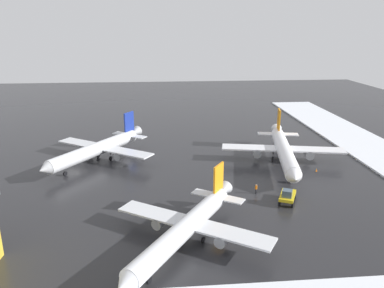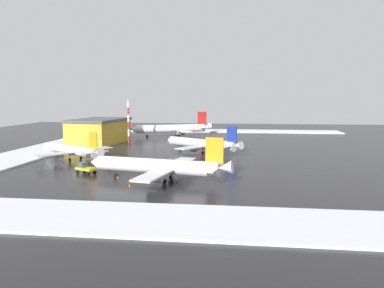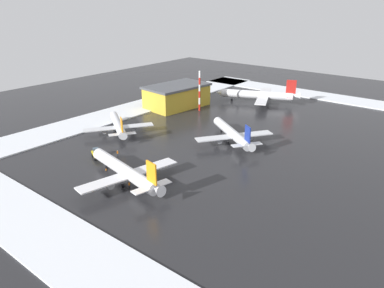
{
  "view_description": "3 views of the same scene",
  "coord_description": "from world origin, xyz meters",
  "px_view_note": "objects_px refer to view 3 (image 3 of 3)",
  "views": [
    {
      "loc": [
        18.52,
        -75.61,
        26.95
      ],
      "look_at": [
        25.18,
        0.55,
        3.06
      ],
      "focal_mm": 35.0,
      "sensor_mm": 36.0,
      "label": 1
    },
    {
      "loc": [
        114.68,
        10.09,
        16.57
      ],
      "look_at": [
        25.47,
        -0.86,
        5.23
      ],
      "focal_mm": 35.0,
      "sensor_mm": 36.0,
      "label": 2
    },
    {
      "loc": [
        95.21,
        56.9,
        40.89
      ],
      "look_at": [
        18.89,
        -4.91,
        2.34
      ],
      "focal_mm": 35.0,
      "sensor_mm": 36.0,
      "label": 3
    }
  ],
  "objects_px": {
    "airplane_far_rear": "(259,95)",
    "airplane_parked_starboard": "(232,133)",
    "antenna_mast": "(200,91)",
    "pushback_tug": "(97,153)",
    "airplane_distant_tail": "(118,125)",
    "ground_crew_beside_wing": "(118,153)",
    "ground_crew_near_tug": "(129,185)",
    "cargo_hangar": "(177,96)",
    "airplane_parked_portside": "(125,171)",
    "traffic_cone_near_nose": "(106,169)",
    "traffic_cone_mid_line": "(96,184)"
  },
  "relations": [
    {
      "from": "ground_crew_near_tug",
      "to": "cargo_hangar",
      "type": "xyz_separation_m",
      "value": [
        -58.9,
        -36.97,
        3.47
      ]
    },
    {
      "from": "airplane_parked_starboard",
      "to": "airplane_distant_tail",
      "type": "height_order",
      "value": "airplane_parked_starboard"
    },
    {
      "from": "pushback_tug",
      "to": "antenna_mast",
      "type": "distance_m",
      "value": 54.35
    },
    {
      "from": "ground_crew_near_tug",
      "to": "airplane_distant_tail",
      "type": "bearing_deg",
      "value": -53.57
    },
    {
      "from": "airplane_far_rear",
      "to": "cargo_hangar",
      "type": "relative_size",
      "value": 1.24
    },
    {
      "from": "airplane_parked_portside",
      "to": "cargo_hangar",
      "type": "distance_m",
      "value": 66.76
    },
    {
      "from": "airplane_parked_portside",
      "to": "traffic_cone_near_nose",
      "type": "xyz_separation_m",
      "value": [
        -1.34,
        -8.98,
        -2.72
      ]
    },
    {
      "from": "airplane_parked_portside",
      "to": "airplane_parked_starboard",
      "type": "xyz_separation_m",
      "value": [
        -38.05,
        4.96,
        -0.18
      ]
    },
    {
      "from": "pushback_tug",
      "to": "airplane_distant_tail",
      "type": "bearing_deg",
      "value": -31.47
    },
    {
      "from": "ground_crew_near_tug",
      "to": "airplane_parked_starboard",
      "type": "bearing_deg",
      "value": -109.49
    },
    {
      "from": "pushback_tug",
      "to": "ground_crew_near_tug",
      "type": "xyz_separation_m",
      "value": [
        6.51,
        20.33,
        -0.31
      ]
    },
    {
      "from": "airplane_far_rear",
      "to": "ground_crew_near_tug",
      "type": "xyz_separation_m",
      "value": [
        84.5,
        14.55,
        -2.42
      ]
    },
    {
      "from": "pushback_tug",
      "to": "traffic_cone_mid_line",
      "type": "xyz_separation_m",
      "value": [
        10.26,
        12.91,
        -1.01
      ]
    },
    {
      "from": "pushback_tug",
      "to": "antenna_mast",
      "type": "relative_size",
      "value": 0.33
    },
    {
      "from": "antenna_mast",
      "to": "airplane_distant_tail",
      "type": "bearing_deg",
      "value": -7.29
    },
    {
      "from": "airplane_parked_portside",
      "to": "pushback_tug",
      "type": "height_order",
      "value": "airplane_parked_portside"
    },
    {
      "from": "airplane_far_rear",
      "to": "ground_crew_beside_wing",
      "type": "relative_size",
      "value": 19.16
    },
    {
      "from": "traffic_cone_near_nose",
      "to": "airplane_parked_starboard",
      "type": "bearing_deg",
      "value": 159.21
    },
    {
      "from": "ground_crew_near_tug",
      "to": "antenna_mast",
      "type": "distance_m",
      "value": 66.05
    },
    {
      "from": "antenna_mast",
      "to": "pushback_tug",
      "type": "bearing_deg",
      "value": 6.56
    },
    {
      "from": "cargo_hangar",
      "to": "traffic_cone_mid_line",
      "type": "relative_size",
      "value": 48.18
    },
    {
      "from": "airplane_distant_tail",
      "to": "traffic_cone_near_nose",
      "type": "bearing_deg",
      "value": 166.2
    },
    {
      "from": "airplane_far_rear",
      "to": "traffic_cone_near_nose",
      "type": "relative_size",
      "value": 59.58
    },
    {
      "from": "airplane_far_rear",
      "to": "airplane_parked_starboard",
      "type": "bearing_deg",
      "value": 86.62
    },
    {
      "from": "airplane_parked_portside",
      "to": "ground_crew_beside_wing",
      "type": "xyz_separation_m",
      "value": [
        -9.12,
        -13.6,
        -2.03
      ]
    },
    {
      "from": "pushback_tug",
      "to": "traffic_cone_mid_line",
      "type": "height_order",
      "value": "pushback_tug"
    },
    {
      "from": "airplane_far_rear",
      "to": "traffic_cone_near_nose",
      "type": "bearing_deg",
      "value": 68.21
    },
    {
      "from": "antenna_mast",
      "to": "ground_crew_beside_wing",
      "type": "bearing_deg",
      "value": 11.4
    },
    {
      "from": "ground_crew_beside_wing",
      "to": "airplane_parked_portside",
      "type": "bearing_deg",
      "value": -87.53
    },
    {
      "from": "airplane_distant_tail",
      "to": "ground_crew_near_tug",
      "type": "distance_m",
      "value": 39.09
    },
    {
      "from": "airplane_distant_tail",
      "to": "ground_crew_beside_wing",
      "type": "distance_m",
      "value": 19.6
    },
    {
      "from": "airplane_far_rear",
      "to": "antenna_mast",
      "type": "distance_m",
      "value": 27.48
    },
    {
      "from": "airplane_parked_portside",
      "to": "traffic_cone_mid_line",
      "type": "distance_m",
      "value": 7.45
    },
    {
      "from": "antenna_mast",
      "to": "traffic_cone_mid_line",
      "type": "bearing_deg",
      "value": 16.62
    },
    {
      "from": "ground_crew_beside_wing",
      "to": "ground_crew_near_tug",
      "type": "relative_size",
      "value": 1.0
    },
    {
      "from": "traffic_cone_near_nose",
      "to": "traffic_cone_mid_line",
      "type": "relative_size",
      "value": 1.0
    },
    {
      "from": "ground_crew_beside_wing",
      "to": "cargo_hangar",
      "type": "relative_size",
      "value": 0.06
    },
    {
      "from": "airplane_far_rear",
      "to": "pushback_tug",
      "type": "xyz_separation_m",
      "value": [
        77.99,
        -5.79,
        -2.11
      ]
    },
    {
      "from": "antenna_mast",
      "to": "cargo_hangar",
      "type": "distance_m",
      "value": 11.04
    },
    {
      "from": "airplane_parked_starboard",
      "to": "antenna_mast",
      "type": "height_order",
      "value": "antenna_mast"
    },
    {
      "from": "airplane_parked_starboard",
      "to": "traffic_cone_near_nose",
      "type": "height_order",
      "value": "airplane_parked_starboard"
    },
    {
      "from": "traffic_cone_near_nose",
      "to": "ground_crew_near_tug",
      "type": "bearing_deg",
      "value": 76.54
    },
    {
      "from": "airplane_parked_starboard",
      "to": "traffic_cone_near_nose",
      "type": "relative_size",
      "value": 45.52
    },
    {
      "from": "airplane_parked_portside",
      "to": "cargo_hangar",
      "type": "relative_size",
      "value": 1.15
    },
    {
      "from": "airplane_parked_starboard",
      "to": "traffic_cone_mid_line",
      "type": "height_order",
      "value": "airplane_parked_starboard"
    },
    {
      "from": "ground_crew_beside_wing",
      "to": "traffic_cone_near_nose",
      "type": "distance_m",
      "value": 9.08
    },
    {
      "from": "airplane_distant_tail",
      "to": "airplane_far_rear",
      "type": "bearing_deg",
      "value": -72.05
    },
    {
      "from": "ground_crew_near_tug",
      "to": "cargo_hangar",
      "type": "relative_size",
      "value": 0.06
    },
    {
      "from": "airplane_distant_tail",
      "to": "ground_crew_near_tug",
      "type": "xyz_separation_m",
      "value": [
        23.53,
        31.17,
        -1.65
      ]
    },
    {
      "from": "airplane_far_rear",
      "to": "antenna_mast",
      "type": "bearing_deg",
      "value": 40.23
    }
  ]
}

